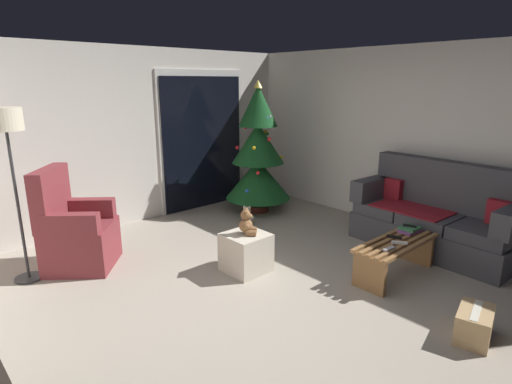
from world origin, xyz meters
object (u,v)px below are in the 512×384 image
object	(u,v)px
remote_silver	(389,249)
remote_black	(394,237)
remote_white	(399,243)
book_stack	(410,229)
armchair	(75,233)
cell_phone	(410,226)
christmas_tree	(258,155)
floor_lamp	(7,137)
ottoman	(246,252)
cardboard_box_taped_mid_floor	(474,324)
teddy_bear_cream_by_tree	(247,217)
coffee_table	(396,253)
teddy_bear_chestnut	(247,224)
couch	(435,218)

from	to	relation	value
remote_silver	remote_black	bearing A→B (deg)	-62.57
remote_black	remote_white	bearing A→B (deg)	25.86
book_stack	armchair	bearing A→B (deg)	138.14
remote_silver	book_stack	world-z (taller)	book_stack
book_stack	armchair	distance (m)	3.72
remote_black	cell_phone	distance (m)	0.32
remote_silver	christmas_tree	size ratio (longest dim) A/B	0.08
book_stack	floor_lamp	world-z (taller)	floor_lamp
christmas_tree	ottoman	world-z (taller)	christmas_tree
remote_black	book_stack	distance (m)	0.30
christmas_tree	cardboard_box_taped_mid_floor	xyz separation A→B (m)	(-1.04, -3.70, -0.78)
remote_white	ottoman	size ratio (longest dim) A/B	0.35
teddy_bear_cream_by_tree	remote_silver	bearing A→B (deg)	-94.55
cardboard_box_taped_mid_floor	remote_silver	bearing A→B (deg)	73.39
remote_white	christmas_tree	size ratio (longest dim) A/B	0.08
christmas_tree	remote_black	bearing A→B (deg)	-99.17
floor_lamp	remote_white	bearing A→B (deg)	-42.34
coffee_table	teddy_bear_chestnut	xyz separation A→B (m)	(-1.09, 1.16, 0.28)
remote_silver	christmas_tree	bearing A→B (deg)	-9.68
ottoman	teddy_bear_chestnut	distance (m)	0.33
christmas_tree	cardboard_box_taped_mid_floor	distance (m)	3.92
book_stack	cardboard_box_taped_mid_floor	xyz separation A→B (m)	(-0.91, -1.06, -0.30)
coffee_table	teddy_bear_cream_by_tree	size ratio (longest dim) A/B	3.86
remote_white	book_stack	size ratio (longest dim) A/B	0.59
couch	remote_white	world-z (taller)	couch
ottoman	cardboard_box_taped_mid_floor	world-z (taller)	ottoman
remote_silver	cardboard_box_taped_mid_floor	world-z (taller)	remote_silver
armchair	christmas_tree	bearing A→B (deg)	2.99
ottoman	teddy_bear_cream_by_tree	size ratio (longest dim) A/B	1.54
armchair	teddy_bear_cream_by_tree	xyz separation A→B (m)	(2.33, -0.23, -0.28)
remote_silver	remote_white	size ratio (longest dim) A/B	1.00
teddy_bear_chestnut	teddy_bear_cream_by_tree	size ratio (longest dim) A/B	1.00
remote_white	cardboard_box_taped_mid_floor	world-z (taller)	remote_white
coffee_table	ottoman	bearing A→B (deg)	133.13
cell_phone	cardboard_box_taped_mid_floor	world-z (taller)	cell_phone
christmas_tree	cardboard_box_taped_mid_floor	bearing A→B (deg)	-105.67
remote_silver	book_stack	xyz separation A→B (m)	(0.63, 0.11, 0.02)
cell_phone	ottoman	distance (m)	1.86
book_stack	teddy_bear_cream_by_tree	distance (m)	2.31
book_stack	remote_black	bearing A→B (deg)	176.30
ottoman	cell_phone	bearing A→B (deg)	-36.92
floor_lamp	teddy_bear_cream_by_tree	xyz separation A→B (m)	(2.84, -0.27, -1.38)
ottoman	book_stack	bearing A→B (deg)	-37.68
armchair	cardboard_box_taped_mid_floor	size ratio (longest dim) A/B	2.49
armchair	teddy_bear_cream_by_tree	world-z (taller)	armchair
teddy_bear_cream_by_tree	coffee_table	bearing A→B (deg)	-87.95
ottoman	teddy_bear_cream_by_tree	xyz separation A→B (m)	(1.01, 1.13, -0.09)
remote_black	couch	bearing A→B (deg)	157.78
book_stack	armchair	size ratio (longest dim) A/B	0.23
remote_white	armchair	size ratio (longest dim) A/B	0.14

